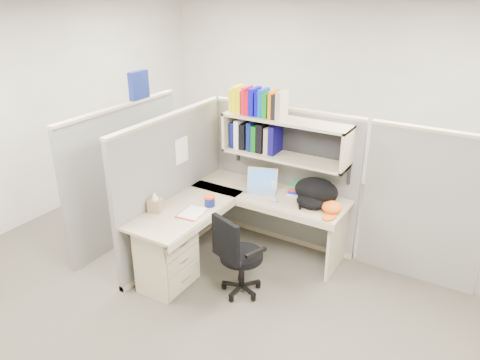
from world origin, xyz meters
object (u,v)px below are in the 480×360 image
Objects in this scene: laptop at (261,182)px; backpack at (314,193)px; snack_canister at (210,201)px; desk at (195,240)px; task_chair at (238,267)px.

laptop is 0.72× the size of backpack.
backpack is 1.08m from snack_canister.
desk is 1.32m from backpack.
backpack is 0.53× the size of task_chair.
laptop is 0.38× the size of task_chair.
laptop is 0.65m from snack_canister.
desk is 0.43m from snack_canister.
backpack reaches higher than desk.
desk is 1.96× the size of task_chair.
snack_canister is 0.13× the size of task_chair.
laptop reaches higher than snack_canister.
task_chair reaches higher than snack_canister.
laptop is (0.30, 0.83, 0.41)m from desk.
laptop is 0.63m from backpack.
snack_canister is at bearing 151.47° from task_chair.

